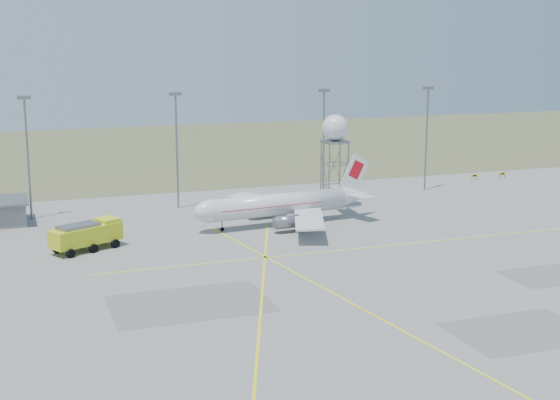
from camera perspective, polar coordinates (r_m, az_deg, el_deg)
name	(u,v)px	position (r m, az deg, el deg)	size (l,w,h in m)	color
ground	(410,327)	(83.66, 9.51, -9.14)	(400.00, 400.00, 0.00)	gray
grass_strip	(155,150)	(213.55, -9.14, 3.61)	(400.00, 120.00, 0.03)	#4A5A31
mast_a	(27,147)	(135.07, -18.00, 3.70)	(2.20, 0.50, 20.50)	slate
mast_b	(177,141)	(138.09, -7.57, 4.33)	(2.20, 0.50, 20.50)	slate
mast_c	(324,134)	(146.54, 3.22, 4.84)	(2.20, 0.50, 20.50)	slate
mast_d	(427,130)	(156.42, 10.69, 5.09)	(2.20, 0.50, 20.50)	slate
taxi_sign_near	(475,176)	(171.26, 14.04, 1.72)	(1.60, 0.17, 1.20)	black
taxi_sign_far	(502,174)	(175.23, 15.95, 1.84)	(1.60, 0.17, 1.20)	black
airliner_main	(282,205)	(125.82, 0.11, -0.34)	(31.54, 30.53, 10.73)	silver
radar_tower	(335,156)	(137.91, 4.02, 3.24)	(4.59, 4.59, 16.61)	slate
fire_truck	(88,237)	(114.21, -13.88, -2.61)	(10.73, 7.67, 4.11)	#D0D719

